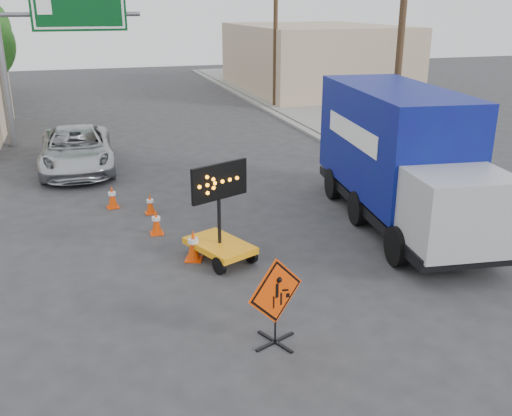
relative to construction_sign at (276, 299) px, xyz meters
name	(u,v)px	position (x,y,z in m)	size (l,w,h in m)	color
ground	(288,328)	(0.41, 0.40, -0.93)	(100.00, 100.00, 0.00)	#2D2D30
curb_right	(321,139)	(7.61, 15.40, -0.87)	(0.40, 60.00, 0.12)	gray
sidewalk_right	(365,135)	(9.91, 15.40, -0.85)	(4.00, 60.00, 0.15)	gray
building_right_far	(313,58)	(13.41, 30.40, 1.37)	(10.00, 14.00, 4.60)	tan
highway_gantry	(48,27)	(-4.02, 18.35, 4.14)	(6.18, 0.38, 6.90)	slate
utility_pole_near	(400,43)	(8.41, 10.40, 3.76)	(1.80, 0.26, 9.00)	#4C3620
utility_pole_far	(276,28)	(8.41, 24.40, 3.76)	(1.80, 0.26, 9.00)	#4C3620
construction_sign	(276,299)	(0.00, 0.00, 0.00)	(1.22, 0.88, 1.76)	black
arrow_board	(220,239)	(-0.11, 3.90, -0.35)	(1.67, 2.04, 2.52)	#FB9B0D
pickup_truck	(77,149)	(-3.36, 13.55, -0.13)	(2.64, 5.73, 1.59)	#B4B7BC
box_truck	(399,165)	(5.40, 4.94, 0.81)	(3.35, 8.31, 3.83)	black
cone_a	(193,245)	(-0.74, 4.10, -0.52)	(0.53, 0.53, 0.81)	#E73E04
cone_b	(156,222)	(-1.38, 6.09, -0.57)	(0.38, 0.38, 0.72)	#E73E04
cone_c	(150,204)	(-1.33, 7.79, -0.61)	(0.33, 0.33, 0.63)	#E73E04
cone_d	(112,197)	(-2.39, 8.68, -0.56)	(0.42, 0.42, 0.73)	#E73E04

